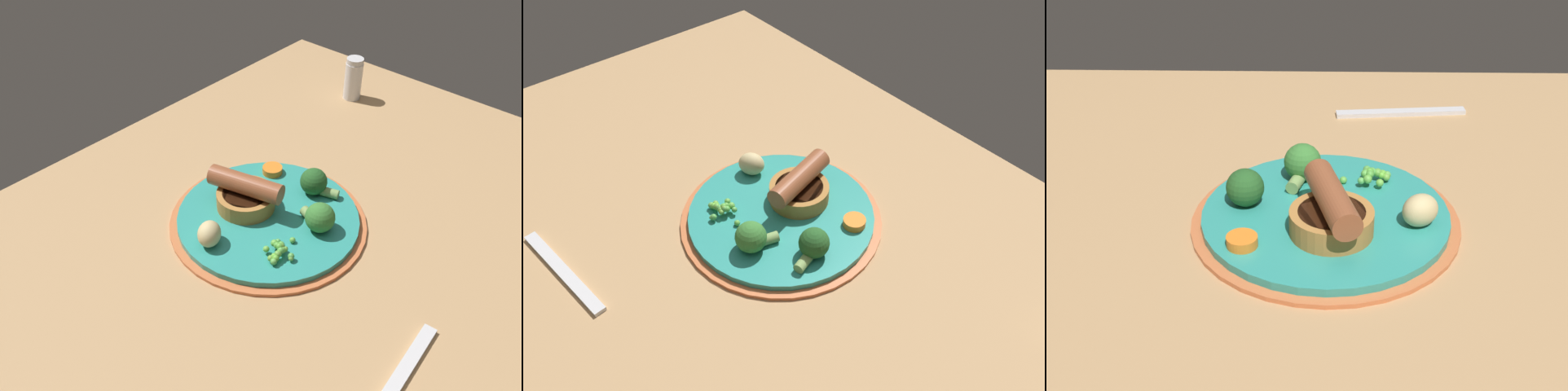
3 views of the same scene
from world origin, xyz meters
TOP-DOWN VIEW (x-y plane):
  - dining_table at (0.00, 0.00)cm, footprint 110.00×80.00cm
  - dinner_plate at (2.01, 4.03)cm, footprint 28.43×28.43cm
  - sausage_pudding at (1.44, 7.83)cm, footprint 8.54×11.49cm
  - pea_pile at (-3.15, -2.39)cm, footprint 5.35×4.21cm
  - broccoli_floret_near at (4.65, -3.02)cm, footprint 4.24×5.95cm
  - broccoli_floret_far at (10.62, 2.34)cm, footprint 4.09×5.91cm
  - potato_chunk_0 at (-7.56, 6.17)cm, footprint 5.02×4.79cm
  - carrot_slice_1 at (10.21, 10.30)cm, footprint 4.43×4.43cm
  - fork at (-8.54, -23.94)cm, footprint 18.07×3.26cm

SIDE VIEW (x-z plane):
  - dining_table at x=0.00cm, z-range 0.00..3.00cm
  - fork at x=-8.54cm, z-range 3.00..3.60cm
  - dinner_plate at x=2.01cm, z-range 2.87..4.27cm
  - carrot_slice_1 at x=10.21cm, z-range 4.40..5.47cm
  - pea_pile at x=-3.15cm, z-range 4.49..6.40cm
  - potato_chunk_0 at x=-7.56cm, z-range 4.40..7.83cm
  - broccoli_floret_far at x=10.62cm, z-range 4.30..8.39cm
  - broccoli_floret_near at x=4.65cm, z-range 4.31..8.55cm
  - sausage_pudding at x=1.44cm, z-range 3.88..9.42cm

